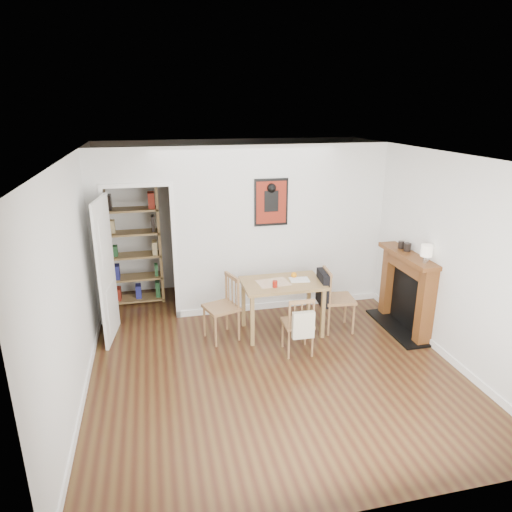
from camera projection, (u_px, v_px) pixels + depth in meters
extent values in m
plane|color=#4C3318|center=(266.00, 353.00, 6.09)|extent=(5.20, 5.20, 0.00)
plane|color=silver|center=(231.00, 214.00, 8.08)|extent=(4.50, 0.00, 4.50)
plane|color=silver|center=(356.00, 375.00, 3.27)|extent=(4.50, 0.00, 4.50)
plane|color=silver|center=(76.00, 275.00, 5.20)|extent=(0.00, 5.20, 5.20)
plane|color=silver|center=(428.00, 249.00, 6.16)|extent=(0.00, 5.20, 5.20)
plane|color=white|center=(268.00, 155.00, 5.27)|extent=(5.20, 5.20, 0.00)
cube|color=silver|center=(281.00, 230.00, 7.10)|extent=(3.35, 0.10, 2.60)
cube|color=silver|center=(99.00, 240.00, 6.52)|extent=(0.25, 0.10, 2.60)
cube|color=silver|center=(135.00, 167.00, 6.32)|extent=(0.90, 0.10, 0.55)
cube|color=white|center=(108.00, 258.00, 6.63)|extent=(0.06, 0.14, 2.05)
cube|color=white|center=(175.00, 254.00, 6.83)|extent=(0.06, 0.14, 2.05)
cube|color=white|center=(280.00, 304.00, 7.43)|extent=(3.35, 0.02, 0.10)
cube|color=white|center=(83.00, 399.00, 5.04)|extent=(0.02, 4.00, 0.10)
cube|color=white|center=(442.00, 353.00, 5.99)|extent=(0.02, 4.00, 0.10)
cube|color=white|center=(106.00, 271.00, 6.20)|extent=(0.15, 0.80, 2.00)
cube|color=black|center=(271.00, 202.00, 6.86)|extent=(0.52, 0.02, 0.72)
cube|color=maroon|center=(271.00, 203.00, 6.85)|extent=(0.46, 0.00, 0.64)
cube|color=olive|center=(283.00, 283.00, 6.42)|extent=(1.14, 0.72, 0.04)
cube|color=olive|center=(252.00, 321.00, 6.16)|extent=(0.05, 0.05, 0.73)
cube|color=olive|center=(323.00, 314.00, 6.38)|extent=(0.05, 0.05, 0.73)
cube|color=olive|center=(243.00, 303.00, 6.72)|extent=(0.05, 0.05, 0.73)
cube|color=olive|center=(309.00, 297.00, 6.93)|extent=(0.05, 0.05, 0.73)
cube|color=black|center=(322.00, 288.00, 6.50)|extent=(0.14, 0.39, 0.49)
cube|color=#B8B399|center=(303.00, 324.00, 5.76)|extent=(0.28, 0.10, 0.36)
cube|color=olive|center=(108.00, 245.00, 7.31)|extent=(0.04, 0.34, 2.01)
cube|color=olive|center=(160.00, 242.00, 7.48)|extent=(0.04, 0.34, 2.01)
cube|color=olive|center=(139.00, 298.00, 7.70)|extent=(0.85, 0.34, 0.03)
cube|color=olive|center=(135.00, 255.00, 7.46)|extent=(0.85, 0.34, 0.03)
cube|color=olive|center=(129.00, 184.00, 7.09)|extent=(0.85, 0.34, 0.03)
cube|color=maroon|center=(134.00, 243.00, 7.39)|extent=(0.74, 0.28, 0.28)
cube|color=#622F17|center=(425.00, 307.00, 6.15)|extent=(0.20, 0.16, 1.10)
cube|color=#622F17|center=(389.00, 281.00, 7.06)|extent=(0.20, 0.16, 1.10)
cube|color=#622F17|center=(408.00, 256.00, 6.41)|extent=(0.30, 1.21, 0.06)
cube|color=#622F17|center=(409.00, 264.00, 6.46)|extent=(0.20, 0.85, 0.20)
cube|color=black|center=(409.00, 299.00, 6.65)|extent=(0.08, 0.81, 0.88)
cube|color=black|center=(399.00, 327.00, 6.76)|extent=(0.45, 1.25, 0.03)
cylinder|color=maroon|center=(275.00, 284.00, 6.22)|extent=(0.07, 0.07, 0.09)
sphere|color=orange|center=(294.00, 275.00, 6.56)|extent=(0.08, 0.08, 0.08)
cube|color=beige|center=(273.00, 283.00, 6.39)|extent=(0.47, 0.37, 0.00)
cube|color=silver|center=(299.00, 280.00, 6.48)|extent=(0.29, 0.23, 0.01)
cylinder|color=silver|center=(426.00, 259.00, 6.03)|extent=(0.08, 0.08, 0.09)
cylinder|color=beige|center=(427.00, 251.00, 5.99)|extent=(0.15, 0.15, 0.15)
cylinder|color=black|center=(407.00, 247.00, 6.49)|extent=(0.10, 0.10, 0.12)
cylinder|color=black|center=(401.00, 245.00, 6.62)|extent=(0.09, 0.09, 0.11)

